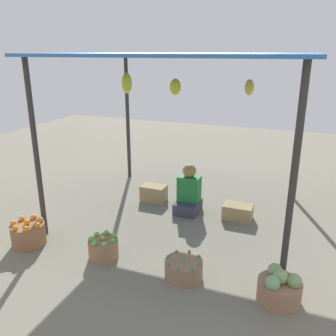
{
  "coord_description": "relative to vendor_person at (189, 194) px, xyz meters",
  "views": [
    {
      "loc": [
        1.63,
        -4.77,
        2.43
      ],
      "look_at": [
        0.0,
        -0.62,
        0.95
      ],
      "focal_mm": 37.93,
      "sensor_mm": 36.0,
      "label": 1
    }
  ],
  "objects": [
    {
      "name": "market_stall_structure",
      "position": [
        -0.06,
        -0.13,
        1.95
      ],
      "size": [
        3.46,
        2.86,
        2.4
      ],
      "color": "#38332D",
      "rests_on": "ground"
    },
    {
      "name": "ground_plane",
      "position": [
        -0.05,
        -0.13,
        -0.3
      ],
      "size": [
        14.0,
        14.0,
        0.0
      ],
      "primitive_type": "plane",
      "color": "slate"
    },
    {
      "name": "basket_green_chilies",
      "position": [
        0.49,
        -1.66,
        -0.19
      ],
      "size": [
        0.43,
        0.43,
        0.24
      ],
      "color": "#916D53",
      "rests_on": "ground"
    },
    {
      "name": "vendor_person",
      "position": [
        0.0,
        0.0,
        0.0
      ],
      "size": [
        0.36,
        0.44,
        0.78
      ],
      "color": "#383648",
      "rests_on": "ground"
    },
    {
      "name": "wooden_crate_stacked_rear",
      "position": [
        -0.68,
        0.19,
        -0.16
      ],
      "size": [
        0.41,
        0.27,
        0.27
      ],
      "primitive_type": "cube",
      "color": "#9C8455",
      "rests_on": "ground"
    },
    {
      "name": "basket_oranges",
      "position": [
        -1.63,
        -1.73,
        -0.14
      ],
      "size": [
        0.43,
        0.43,
        0.36
      ],
      "color": "#8D5D3E",
      "rests_on": "ground"
    },
    {
      "name": "basket_cabbages",
      "position": [
        1.52,
        -1.68,
        -0.15
      ],
      "size": [
        0.44,
        0.44,
        0.36
      ],
      "color": "#9D7153",
      "rests_on": "ground"
    },
    {
      "name": "wooden_crate_near_vendor",
      "position": [
        0.78,
        0.02,
        -0.19
      ],
      "size": [
        0.44,
        0.28,
        0.23
      ],
      "primitive_type": "cube",
      "color": "#9A8253",
      "rests_on": "ground"
    },
    {
      "name": "basket_green_apples",
      "position": [
        -0.56,
        -1.64,
        -0.17
      ],
      "size": [
        0.37,
        0.37,
        0.3
      ],
      "color": "#976D4E",
      "rests_on": "ground"
    }
  ]
}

